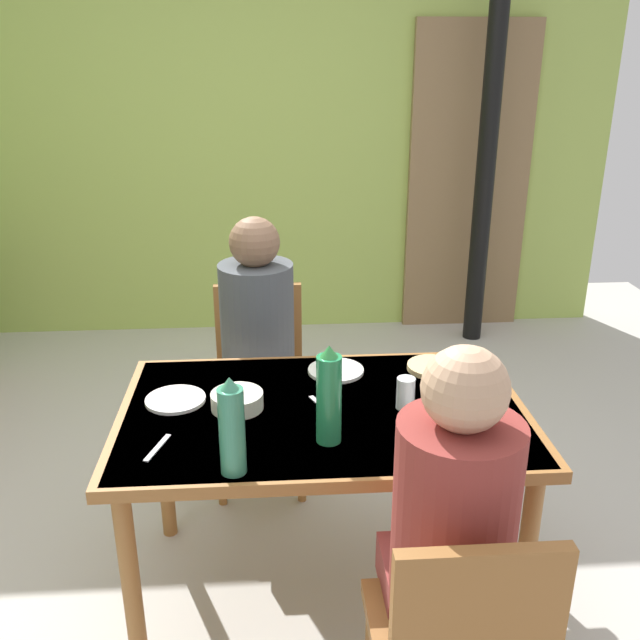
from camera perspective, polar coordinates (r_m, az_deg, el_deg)
name	(u,v)px	position (r m, az deg, el deg)	size (l,w,h in m)	color
ground_plane	(243,547)	(2.89, -6.27, -17.95)	(6.21, 6.21, 0.00)	beige
wall_back	(247,136)	(4.66, -5.99, 14.72)	(4.77, 0.10, 2.59)	#A5C157
door_wooden	(468,182)	(4.80, 12.02, 11.00)	(0.80, 0.05, 2.00)	olive
stove_pipe_column	(488,141)	(4.51, 13.56, 14.05)	(0.12, 0.12, 2.59)	black
dining_table	(323,429)	(2.33, 0.27, -8.89)	(1.32, 0.83, 0.73)	#955F2E
chair_far_diner	(260,373)	(3.07, -4.94, -4.32)	(0.40, 0.40, 0.87)	#955F2E
person_near_diner	(453,512)	(1.77, 10.81, -15.13)	(0.30, 0.37, 0.77)	brown
person_far_diner	(257,324)	(2.84, -5.15, -0.34)	(0.30, 0.37, 0.77)	#53474E
water_bottle_green_near	(329,397)	(2.04, 0.74, -6.29)	(0.07, 0.07, 0.31)	#22804C
water_bottle_green_far	(232,428)	(1.92, -7.21, -8.77)	(0.07, 0.07, 0.29)	#398868
serving_bowl_center	(237,401)	(2.29, -6.78, -6.55)	(0.17, 0.17, 0.06)	silver
dinner_plate_near_left	(175,400)	(2.38, -11.72, -6.37)	(0.20, 0.20, 0.01)	white
dinner_plate_near_right	(336,370)	(2.53, 1.30, -4.14)	(0.20, 0.20, 0.01)	white
dinner_plate_far_center	(433,428)	(2.19, 9.21, -8.70)	(0.21, 0.21, 0.01)	white
drinking_glass_by_near_diner	(460,387)	(2.36, 11.34, -5.42)	(0.06, 0.06, 0.10)	silver
drinking_glass_by_far_diner	(406,393)	(2.28, 7.00, -5.95)	(0.06, 0.06, 0.11)	silver
bread_plate_sliced	(433,367)	(2.58, 9.24, -3.83)	(0.19, 0.19, 0.02)	#DBB77A
cutlery_knife_near	(157,448)	(2.13, -13.13, -10.11)	(0.15, 0.02, 0.00)	silver
cutlery_fork_near	(321,406)	(2.30, 0.12, -7.01)	(0.15, 0.02, 0.00)	silver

